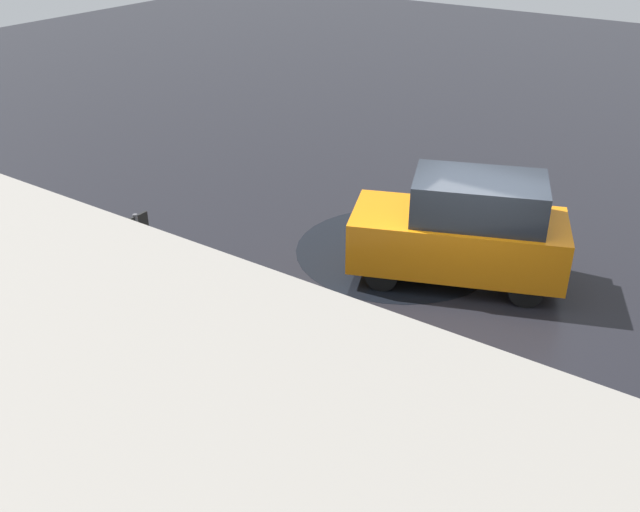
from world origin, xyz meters
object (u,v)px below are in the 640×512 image
at_px(fire_hydrant, 191,292).
at_px(sign_post, 142,263).
at_px(moving_hatchback, 463,230).
at_px(pedestrian, 147,258).

distance_m(fire_hydrant, sign_post, 1.68).
distance_m(moving_hatchback, pedestrian, 5.79).
bearing_deg(sign_post, moving_hatchback, -122.46).
bearing_deg(pedestrian, sign_post, 137.02).
height_order(moving_hatchback, pedestrian, moving_hatchback).
relative_size(moving_hatchback, pedestrian, 3.49).
height_order(fire_hydrant, sign_post, sign_post).
relative_size(fire_hydrant, sign_post, 0.33).
relative_size(pedestrian, sign_post, 0.51).
bearing_deg(moving_hatchback, fire_hydrant, 48.12).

